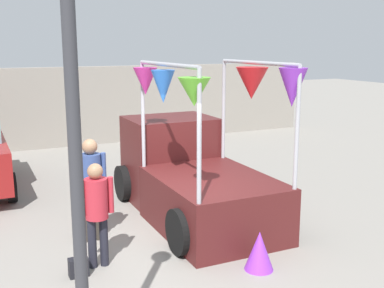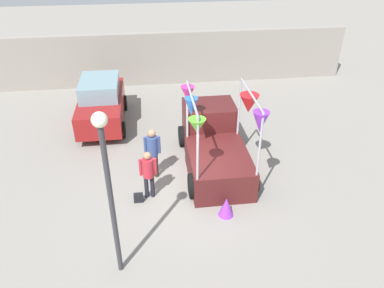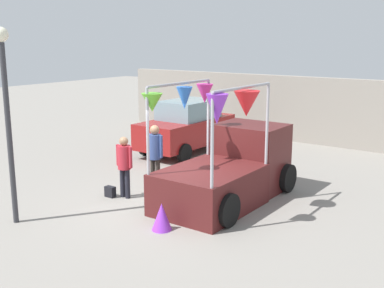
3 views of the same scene
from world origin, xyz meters
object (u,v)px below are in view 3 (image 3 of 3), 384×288
Objects in this scene: folded_kite_bundle_violet at (162,217)px; parked_car at (187,126)px; handbag at (110,192)px; street_lamp at (6,100)px; person_customer at (124,161)px; person_vendor at (155,150)px; vendor_truck at (232,166)px.

parked_car is at bearing 122.21° from folded_kite_bundle_violet.
street_lamp is at bearing -100.25° from handbag.
folded_kite_bundle_violet is at bearing -27.65° from person_customer.
person_customer is at bearing -70.87° from parked_car.
street_lamp reaches higher than folded_kite_bundle_violet.
person_customer is at bearing 152.35° from folded_kite_bundle_violet.
person_customer reaches higher than folded_kite_bundle_violet.
street_lamp is 7.16× the size of folded_kite_bundle_violet.
person_vendor is 4.20m from street_lamp.
parked_car is 8.07m from street_lamp.
folded_kite_bundle_violet is at bearing 28.09° from street_lamp.
person_vendor is at bearing 75.40° from street_lamp.
parked_car is at bearing 138.90° from vendor_truck.
parked_car is 2.24× the size of person_vendor.
person_vendor is at bearing 132.74° from folded_kite_bundle_violet.
person_vendor reaches higher than folded_kite_bundle_violet.
folded_kite_bundle_violet is (2.96, 1.58, -2.47)m from street_lamp.
folded_kite_bundle_violet is at bearing -20.34° from handbag.
person_customer is at bearing 29.74° from handbag.
person_customer is at bearing -99.31° from person_vendor.
vendor_truck is at bearing 54.53° from street_lamp.
folded_kite_bundle_violet is at bearing -92.15° from vendor_truck.
street_lamp reaches higher than person_customer.
handbag is at bearing -145.56° from vendor_truck.
parked_car is 7.38m from folded_kite_bundle_violet.
vendor_truck is at bearing 34.44° from handbag.
folded_kite_bundle_violet is (-0.10, -2.71, -0.57)m from vendor_truck.
street_lamp is at bearing -106.53° from person_customer.
vendor_truck is 14.45× the size of handbag.
street_lamp is (-0.80, -2.71, 1.80)m from person_customer.
person_vendor is 2.97× the size of folded_kite_bundle_violet.
handbag is at bearing 159.66° from folded_kite_bundle_violet.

